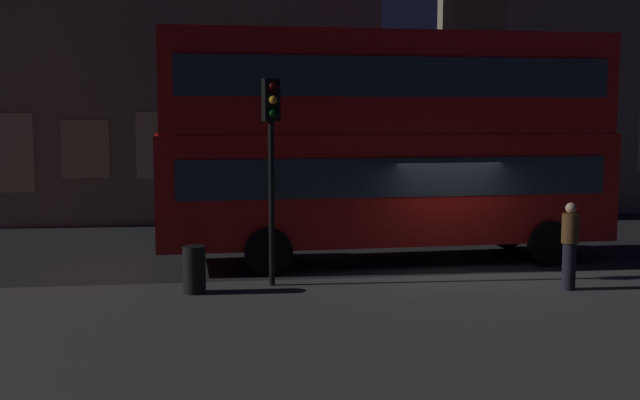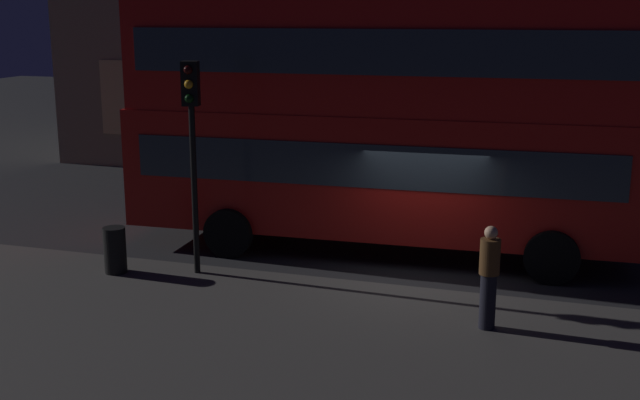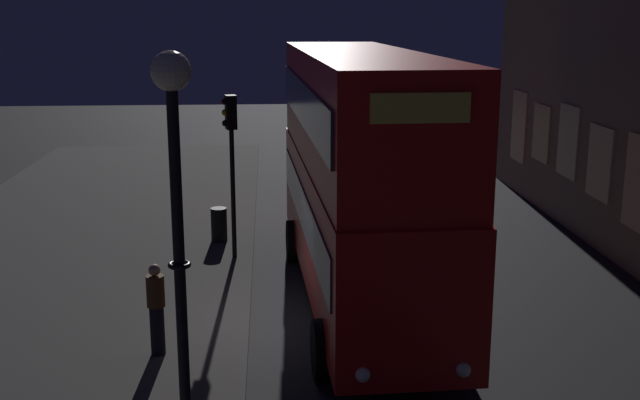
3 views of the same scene
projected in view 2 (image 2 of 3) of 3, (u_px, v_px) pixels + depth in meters
ground_plane at (418, 279)px, 16.14m from camera, size 80.00×80.00×0.00m
double_decker_bus at (379, 115)px, 17.31m from camera, size 11.23×3.12×5.53m
traffic_light_near_kerb at (192, 124)px, 15.48m from camera, size 0.37×0.39×4.21m
pedestrian at (489, 276)px, 13.17m from camera, size 0.34×0.34×1.76m
litter_bin at (115, 250)px, 16.09m from camera, size 0.45×0.45×0.93m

